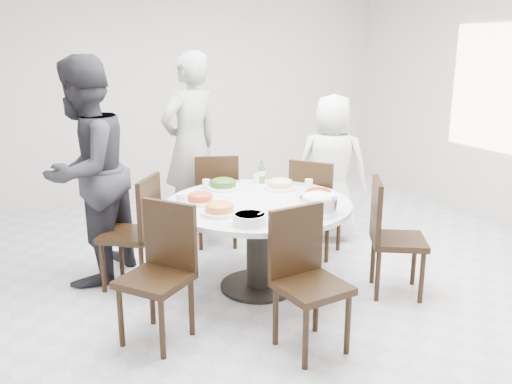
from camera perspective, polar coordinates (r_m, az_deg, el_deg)
name	(u,v)px	position (r m, az deg, el deg)	size (l,w,h in m)	color
floor	(273,272)	(4.92, 1.82, -8.38)	(6.00, 6.00, 0.01)	silver
wall_back	(175,89)	(7.34, -8.56, 10.65)	(6.00, 0.01, 2.80)	silver
dining_table	(258,245)	(4.48, 0.26, -5.65)	(1.50, 1.50, 0.75)	silver
chair_ne	(317,207)	(5.21, 6.44, -1.53)	(0.42, 0.42, 0.95)	black
chair_n	(216,199)	(5.45, -4.19, -0.72)	(0.42, 0.42, 0.95)	black
chair_nw	(129,232)	(4.61, -13.21, -4.14)	(0.42, 0.42, 0.95)	black
chair_sw	(155,277)	(3.73, -10.60, -8.74)	(0.42, 0.42, 0.95)	black
chair_s	(312,284)	(3.59, 5.93, -9.57)	(0.42, 0.42, 0.95)	black
chair_se	(399,238)	(4.51, 14.78, -4.70)	(0.42, 0.42, 0.95)	black
diner_right	(332,168)	(5.61, 7.96, 2.55)	(0.73, 0.48, 1.50)	white
diner_middle	(191,146)	(5.67, -6.91, 4.85)	(0.70, 0.46, 1.92)	black
diner_left	(86,172)	(4.72, -17.51, 2.03)	(0.92, 0.72, 1.90)	#222227
dish_greens	(223,185)	(4.75, -3.47, 0.77)	(0.29, 0.29, 0.08)	white
dish_pale	(280,185)	(4.74, 2.57, 0.75)	(0.28, 0.28, 0.08)	white
dish_orange	(200,199)	(4.34, -5.91, -0.75)	(0.26, 0.26, 0.07)	white
dish_redbrown	(318,196)	(4.44, 6.59, -0.39)	(0.28, 0.28, 0.07)	white
dish_tofu	(220,209)	(4.05, -3.84, -1.84)	(0.28, 0.28, 0.07)	white
rice_bowl	(318,205)	(4.08, 6.55, -1.41)	(0.29, 0.29, 0.12)	silver
soup_bowl	(250,219)	(3.82, -0.66, -2.86)	(0.24, 0.24, 0.07)	white
beverage_bottle	(262,171)	(4.92, 0.60, 2.18)	(0.06, 0.06, 0.22)	#2F7636
tea_cups	(235,180)	(4.89, -2.19, 1.25)	(0.07, 0.07, 0.08)	white
chopsticks	(230,182)	(4.96, -2.80, 1.04)	(0.24, 0.04, 0.01)	tan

